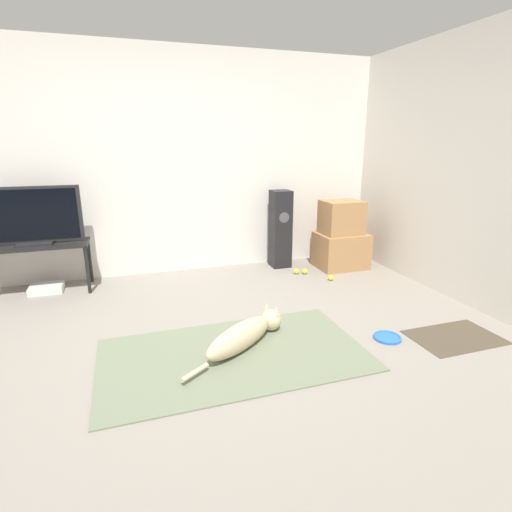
{
  "coord_description": "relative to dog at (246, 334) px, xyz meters",
  "views": [
    {
      "loc": [
        -0.5,
        -2.68,
        1.54
      ],
      "look_at": [
        0.67,
        0.89,
        0.45
      ],
      "focal_mm": 28.0,
      "sensor_mm": 36.0,
      "label": 1
    }
  ],
  "objects": [
    {
      "name": "tennis_ball_loose_on_carpet",
      "position": [
        1.09,
        1.5,
        -0.08
      ],
      "size": [
        0.07,
        0.07,
        0.07
      ],
      "color": "#C6E033",
      "rests_on": "ground_plane"
    },
    {
      "name": "game_console",
      "position": [
        -1.66,
        1.8,
        -0.08
      ],
      "size": [
        0.33,
        0.25,
        0.08
      ],
      "color": "white",
      "rests_on": "ground_plane"
    },
    {
      "name": "door_mat",
      "position": [
        1.66,
        -0.38,
        -0.11
      ],
      "size": [
        0.72,
        0.47,
        0.01
      ],
      "color": "#4C4233",
      "rests_on": "ground_plane"
    },
    {
      "name": "area_rug",
      "position": [
        -0.12,
        -0.09,
        -0.11
      ],
      "size": [
        1.95,
        1.1,
        0.01
      ],
      "color": "slate",
      "rests_on": "ground_plane"
    },
    {
      "name": "cardboard_box_upper",
      "position": [
        1.71,
        1.59,
        0.52
      ],
      "size": [
        0.48,
        0.38,
        0.41
      ],
      "color": "#A87A4C",
      "rests_on": "cardboard_box_lower"
    },
    {
      "name": "tv_stand",
      "position": [
        -1.7,
        1.8,
        0.33
      ],
      "size": [
        1.01,
        0.43,
        0.52
      ],
      "color": "black",
      "rests_on": "ground_plane"
    },
    {
      "name": "dog",
      "position": [
        0.0,
        0.0,
        0.0
      ],
      "size": [
        0.92,
        0.68,
        0.23
      ],
      "color": "beige",
      "rests_on": "area_rug"
    },
    {
      "name": "tv",
      "position": [
        -1.7,
        1.8,
        0.69
      ],
      "size": [
        0.94,
        0.2,
        0.59
      ],
      "color": "#232326",
      "rests_on": "tv_stand"
    },
    {
      "name": "ground_plane",
      "position": [
        -0.29,
        0.02,
        -0.11
      ],
      "size": [
        12.0,
        12.0,
        0.0
      ],
      "primitive_type": "plane",
      "color": "gray"
    },
    {
      "name": "tennis_ball_near_speaker",
      "position": [
        1.37,
        1.17,
        -0.08
      ],
      "size": [
        0.07,
        0.07,
        0.07
      ],
      "color": "#C6E033",
      "rests_on": "ground_plane"
    },
    {
      "name": "cardboard_box_lower",
      "position": [
        1.73,
        1.59,
        0.1
      ],
      "size": [
        0.6,
        0.47,
        0.44
      ],
      "color": "#A87A4C",
      "rests_on": "ground_plane"
    },
    {
      "name": "wall_back",
      "position": [
        -0.29,
        2.12,
        1.16
      ],
      "size": [
        8.0,
        0.06,
        2.55
      ],
      "color": "silver",
      "rests_on": "ground_plane"
    },
    {
      "name": "wall_right",
      "position": [
        2.31,
        0.02,
        1.16
      ],
      "size": [
        0.06,
        8.0,
        2.55
      ],
      "color": "silver",
      "rests_on": "ground_plane"
    },
    {
      "name": "tennis_ball_by_boxes",
      "position": [
        1.19,
        1.47,
        -0.08
      ],
      "size": [
        0.07,
        0.07,
        0.07
      ],
      "color": "#C6E033",
      "rests_on": "ground_plane"
    },
    {
      "name": "floor_speaker",
      "position": [
        1.02,
        1.87,
        0.37
      ],
      "size": [
        0.23,
        0.24,
        0.96
      ],
      "color": "black",
      "rests_on": "ground_plane"
    },
    {
      "name": "frisbee",
      "position": [
        1.12,
        -0.23,
        -0.1
      ],
      "size": [
        0.22,
        0.22,
        0.03
      ],
      "color": "blue",
      "rests_on": "ground_plane"
    }
  ]
}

